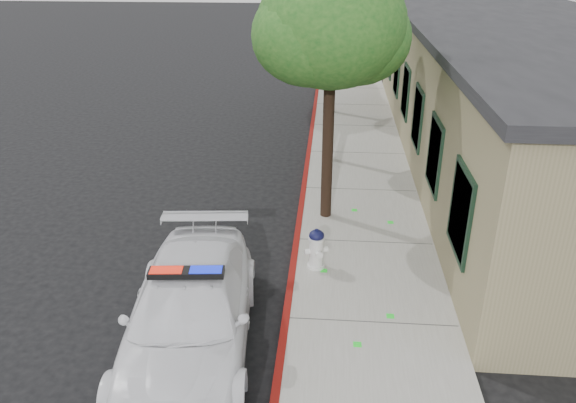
# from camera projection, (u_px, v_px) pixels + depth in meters

# --- Properties ---
(ground) EXTENTS (120.00, 120.00, 0.00)m
(ground) POSITION_uv_depth(u_px,v_px,m) (283.00, 324.00, 10.25)
(ground) COLOR black
(ground) RESTS_ON ground
(sidewalk) EXTENTS (3.20, 60.00, 0.15)m
(sidewalk) POSITION_uv_depth(u_px,v_px,m) (363.00, 244.00, 12.82)
(sidewalk) COLOR gray
(sidewalk) RESTS_ON ground
(red_curb) EXTENTS (0.14, 60.00, 0.16)m
(red_curb) POSITION_uv_depth(u_px,v_px,m) (297.00, 241.00, 12.93)
(red_curb) COLOR maroon
(red_curb) RESTS_ON ground
(clapboard_building) EXTENTS (7.30, 20.89, 4.24)m
(clapboard_building) POSITION_uv_depth(u_px,v_px,m) (526.00, 96.00, 17.00)
(clapboard_building) COLOR #887D59
(clapboard_building) RESTS_ON ground
(police_car) EXTENTS (2.54, 5.27, 1.60)m
(police_car) POSITION_uv_depth(u_px,v_px,m) (190.00, 313.00, 9.34)
(police_car) COLOR white
(police_car) RESTS_ON ground
(fire_hydrant) EXTENTS (0.51, 0.45, 0.90)m
(fire_hydrant) POSITION_uv_depth(u_px,v_px,m) (316.00, 248.00, 11.59)
(fire_hydrant) COLOR white
(fire_hydrant) RESTS_ON sidewalk
(street_tree_near) EXTENTS (3.53, 3.29, 6.02)m
(street_tree_near) POSITION_uv_depth(u_px,v_px,m) (332.00, 31.00, 12.12)
(street_tree_near) COLOR black
(street_tree_near) RESTS_ON sidewalk
(street_tree_mid) EXTENTS (3.06, 2.85, 5.44)m
(street_tree_mid) POSITION_uv_depth(u_px,v_px,m) (333.00, 25.00, 15.97)
(street_tree_mid) COLOR black
(street_tree_mid) RESTS_ON sidewalk
(street_tree_far) EXTENTS (2.99, 2.76, 5.22)m
(street_tree_far) POSITION_uv_depth(u_px,v_px,m) (334.00, 10.00, 20.94)
(street_tree_far) COLOR black
(street_tree_far) RESTS_ON sidewalk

